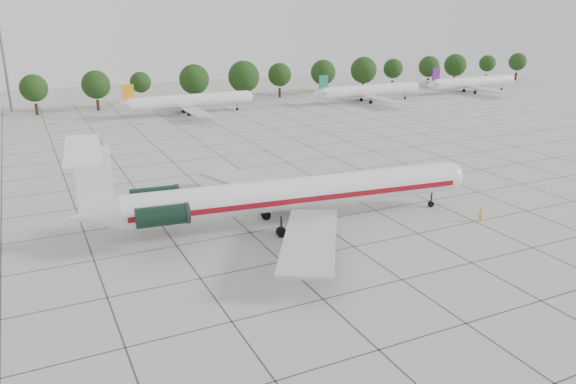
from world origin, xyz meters
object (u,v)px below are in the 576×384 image
(main_airliner, at_px, (279,195))
(ground_crew, at_px, (480,214))
(bg_airliner_d, at_px, (369,91))
(bg_airliner_e, at_px, (473,82))
(bg_airliner_c, at_px, (189,101))
(floodlight_mast, at_px, (2,48))

(main_airliner, xyz_separation_m, ground_crew, (21.15, -8.24, -2.93))
(bg_airliner_d, distance_m, bg_airliner_e, 35.63)
(ground_crew, bearing_deg, bg_airliner_c, -113.65)
(main_airliner, relative_size, bg_airliner_c, 1.59)
(ground_crew, height_order, bg_airliner_c, bg_airliner_c)
(bg_airliner_d, bearing_deg, main_airliner, -129.89)
(bg_airliner_c, bearing_deg, floodlight_mast, 150.17)
(bg_airliner_e, bearing_deg, floodlight_mast, 169.04)
(bg_airliner_c, relative_size, bg_airliner_d, 1.00)
(ground_crew, bearing_deg, main_airliner, -52.41)
(main_airliner, distance_m, bg_airliner_e, 115.11)
(main_airliner, relative_size, ground_crew, 28.58)
(bg_airliner_d, xyz_separation_m, bg_airliner_e, (35.60, 1.40, 0.00))
(bg_airliner_d, height_order, floodlight_mast, floodlight_mast)
(ground_crew, distance_m, bg_airliner_e, 104.93)
(main_airliner, height_order, ground_crew, main_airliner)
(bg_airliner_d, xyz_separation_m, floodlight_mast, (-82.02, 24.18, 11.37))
(ground_crew, height_order, floodlight_mast, floodlight_mast)
(ground_crew, relative_size, bg_airliner_d, 0.06)
(main_airliner, bearing_deg, bg_airliner_c, 87.72)
(bg_airliner_c, relative_size, floodlight_mast, 1.11)
(main_airliner, xyz_separation_m, bg_airliner_d, (56.52, 67.61, -0.81))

